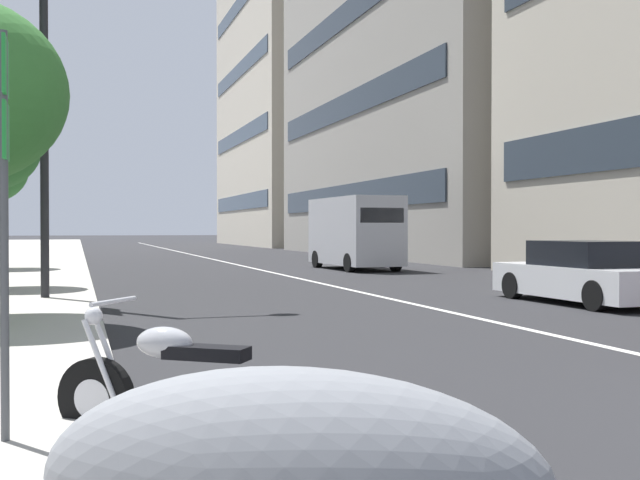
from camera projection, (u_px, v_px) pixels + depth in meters
The scene contains 6 objects.
lane_centre_stripe at pixel (222, 261), 38.57m from camera, with size 110.00×0.16×0.01m, color silver.
motorcycle_nearest_camera at pixel (182, 391), 5.73m from camera, with size 1.35×1.84×1.09m.
car_mid_block_traffic at pixel (584, 274), 16.71m from camera, with size 4.48×1.92×1.37m.
delivery_van_ahead at pixel (355, 231), 30.78m from camera, with size 5.45×2.32×2.89m.
parking_sign_by_curb at pixel (5, 185), 5.32m from camera, with size 0.32×0.06×2.87m.
street_lamp_with_banners at pixel (61, 78), 16.57m from camera, with size 1.26×2.41×7.98m.
Camera 1 is at (-3.24, 6.97, 1.63)m, focal length 42.83 mm.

